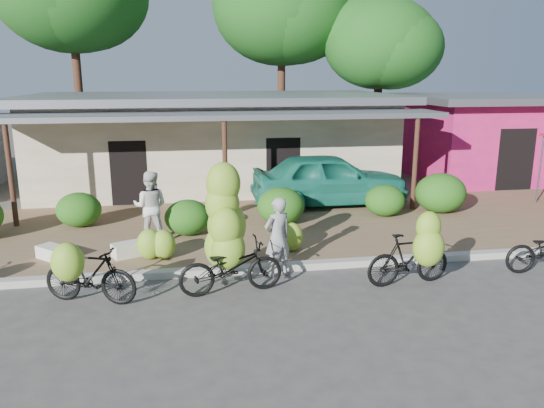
# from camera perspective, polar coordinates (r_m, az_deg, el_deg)

# --- Properties ---
(ground) EXTENTS (100.00, 100.00, 0.00)m
(ground) POSITION_cam_1_polar(r_m,az_deg,el_deg) (9.43, -1.85, -11.74)
(ground) COLOR #42403E
(ground) RESTS_ON ground
(sidewalk) EXTENTS (60.00, 6.00, 0.12)m
(sidewalk) POSITION_cam_1_polar(r_m,az_deg,el_deg) (14.06, -4.58, -2.77)
(sidewalk) COLOR #856148
(sidewalk) RESTS_ON ground
(curb) EXTENTS (60.00, 0.25, 0.15)m
(curb) POSITION_cam_1_polar(r_m,az_deg,el_deg) (11.23, -3.23, -7.02)
(curb) COLOR #A8A399
(curb) RESTS_ON ground
(shop_main) EXTENTS (13.00, 8.50, 3.35)m
(shop_main) POSITION_cam_1_polar(r_m,az_deg,el_deg) (19.53, -6.21, 6.87)
(shop_main) COLOR beige
(shop_main) RESTS_ON ground
(shop_pink) EXTENTS (6.00, 6.00, 3.25)m
(shop_pink) POSITION_cam_1_polar(r_m,az_deg,el_deg) (22.75, 21.42, 6.86)
(shop_pink) COLOR #DE2261
(shop_pink) RESTS_ON ground
(tree_center_right) EXTENTS (6.22, 6.19, 9.35)m
(tree_center_right) POSITION_cam_1_polar(r_m,az_deg,el_deg) (25.60, 0.55, 20.37)
(tree_center_right) COLOR #44271B
(tree_center_right) RESTS_ON ground
(tree_near_right) EXTENTS (5.05, 4.92, 7.32)m
(tree_near_right) POSITION_cam_1_polar(r_m,az_deg,el_deg) (24.57, 11.05, 16.83)
(tree_near_right) COLOR #44271B
(tree_near_right) RESTS_ON ground
(hedge_1) EXTENTS (1.17, 1.05, 0.91)m
(hedge_1) POSITION_cam_1_polar(r_m,az_deg,el_deg) (14.89, -20.07, -0.58)
(hedge_1) COLOR #1D5212
(hedge_1) RESTS_ON sidewalk
(hedge_2) EXTENTS (1.15, 1.03, 0.90)m
(hedge_2) POSITION_cam_1_polar(r_m,az_deg,el_deg) (13.44, -9.06, -1.44)
(hedge_2) COLOR #1D5212
(hedge_2) RESTS_ON sidewalk
(hedge_3) EXTENTS (1.28, 1.15, 1.00)m
(hedge_3) POSITION_cam_1_polar(r_m,az_deg,el_deg) (14.21, 0.96, -0.21)
(hedge_3) COLOR #1D5212
(hedge_3) RESTS_ON sidewalk
(hedge_4) EXTENTS (1.15, 1.03, 0.89)m
(hedge_4) POSITION_cam_1_polar(r_m,az_deg,el_deg) (15.38, 12.04, 0.37)
(hedge_4) COLOR #1D5212
(hedge_4) RESTS_ON sidewalk
(hedge_5) EXTENTS (1.48, 1.33, 1.15)m
(hedge_5) POSITION_cam_1_polar(r_m,az_deg,el_deg) (16.16, 17.68, 1.14)
(hedge_5) COLOR #1D5212
(hedge_5) RESTS_ON sidewalk
(bike_left) EXTENTS (1.84, 1.38, 1.35)m
(bike_left) POSITION_cam_1_polar(r_m,az_deg,el_deg) (10.09, -19.30, -7.04)
(bike_left) COLOR black
(bike_left) RESTS_ON ground
(bike_center) EXTENTS (2.05, 1.34, 2.44)m
(bike_center) POSITION_cam_1_polar(r_m,az_deg,el_deg) (10.21, -4.82, -4.01)
(bike_center) COLOR black
(bike_center) RESTS_ON ground
(bike_right) EXTENTS (1.81, 1.24, 1.65)m
(bike_right) POSITION_cam_1_polar(r_m,az_deg,el_deg) (10.63, 14.97, -5.26)
(bike_right) COLOR black
(bike_right) RESTS_ON ground
(loose_banana_a) EXTENTS (0.55, 0.46, 0.68)m
(loose_banana_a) POSITION_cam_1_polar(r_m,az_deg,el_deg) (11.87, -13.05, -4.23)
(loose_banana_a) COLOR #82AB2A
(loose_banana_a) RESTS_ON sidewalk
(loose_banana_b) EXTENTS (0.53, 0.45, 0.66)m
(loose_banana_b) POSITION_cam_1_polar(r_m,az_deg,el_deg) (11.82, -11.60, -4.28)
(loose_banana_b) COLOR #82AB2A
(loose_banana_b) RESTS_ON sidewalk
(loose_banana_c) EXTENTS (0.53, 0.45, 0.67)m
(loose_banana_c) POSITION_cam_1_polar(r_m,az_deg,el_deg) (12.11, 2.11, -3.55)
(loose_banana_c) COLOR #82AB2A
(loose_banana_c) RESTS_ON sidewalk
(sack_near) EXTENTS (0.94, 0.73, 0.30)m
(sack_near) POSITION_cam_1_polar(r_m,az_deg,el_deg) (12.27, -14.80, -4.68)
(sack_near) COLOR beige
(sack_near) RESTS_ON sidewalk
(sack_far) EXTENTS (0.81, 0.79, 0.28)m
(sack_far) POSITION_cam_1_polar(r_m,az_deg,el_deg) (12.59, -22.46, -4.86)
(sack_far) COLOR beige
(sack_far) RESTS_ON sidewalk
(vendor) EXTENTS (0.72, 0.61, 1.67)m
(vendor) POSITION_cam_1_polar(r_m,az_deg,el_deg) (10.79, 0.59, -3.60)
(vendor) COLOR gray
(vendor) RESTS_ON ground
(bystander) EXTENTS (0.94, 0.79, 1.71)m
(bystander) POSITION_cam_1_polar(r_m,az_deg,el_deg) (13.03, -12.93, -0.24)
(bystander) COLOR silver
(bystander) RESTS_ON sidewalk
(teal_van) EXTENTS (4.76, 1.92, 1.62)m
(teal_van) POSITION_cam_1_polar(r_m,az_deg,el_deg) (16.34, 6.20, 2.70)
(teal_van) COLOR #1A755F
(teal_van) RESTS_ON sidewalk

